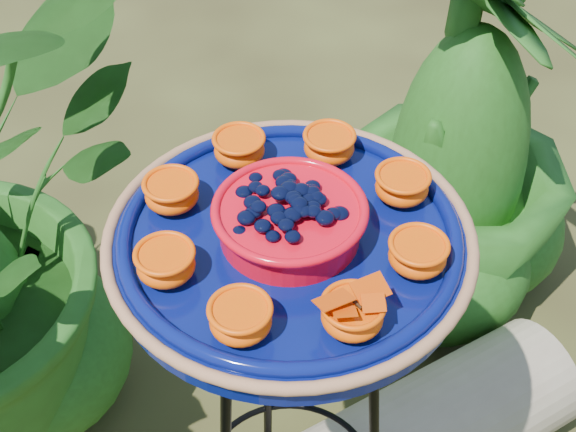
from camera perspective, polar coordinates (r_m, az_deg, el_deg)
The scene contains 3 objects.
tripod_stand at distance 1.18m, azimuth 0.10°, elevation -13.50°, with size 0.32×0.33×0.80m.
feeder_dish at distance 0.91m, azimuth 0.12°, elevation -1.41°, with size 0.45×0.45×0.10m.
shrub_back_right at distance 1.71m, azimuth 12.27°, elevation 5.66°, with size 0.51×0.51×0.90m, color #1D4913.
Camera 1 is at (-0.29, -0.48, 1.48)m, focal length 50.00 mm.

